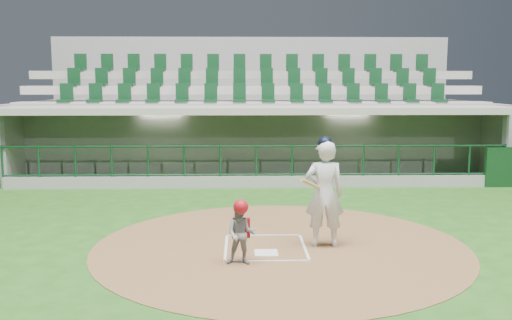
% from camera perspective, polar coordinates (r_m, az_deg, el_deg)
% --- Properties ---
extents(ground, '(120.00, 120.00, 0.00)m').
position_cam_1_polar(ground, '(11.32, 0.86, -8.34)').
color(ground, '#1F4D16').
rests_on(ground, ground).
extents(dirt_circle, '(7.20, 7.20, 0.01)m').
position_cam_1_polar(dirt_circle, '(11.14, 2.46, -8.58)').
color(dirt_circle, brown).
rests_on(dirt_circle, ground).
extents(home_plate, '(0.43, 0.43, 0.02)m').
position_cam_1_polar(home_plate, '(10.64, 1.02, -9.28)').
color(home_plate, white).
rests_on(home_plate, dirt_circle).
extents(batter_box_chalk, '(1.55, 1.80, 0.01)m').
position_cam_1_polar(batter_box_chalk, '(11.03, 0.93, -8.69)').
color(batter_box_chalk, white).
rests_on(batter_box_chalk, ground).
extents(dugout_structure, '(16.40, 3.70, 3.00)m').
position_cam_1_polar(dugout_structure, '(18.84, 0.28, 1.15)').
color(dugout_structure, slate).
rests_on(dugout_structure, ground).
extents(seating_deck, '(17.00, 6.72, 5.15)m').
position_cam_1_polar(seating_deck, '(21.84, -0.33, 3.30)').
color(seating_deck, slate).
rests_on(seating_deck, ground).
extents(batter, '(0.92, 0.90, 2.13)m').
position_cam_1_polar(batter, '(10.95, 6.84, -3.23)').
color(batter, silver).
rests_on(batter, dirt_circle).
extents(catcher, '(0.56, 0.46, 1.15)m').
position_cam_1_polar(catcher, '(9.91, -1.52, -7.21)').
color(catcher, gray).
rests_on(catcher, dirt_circle).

